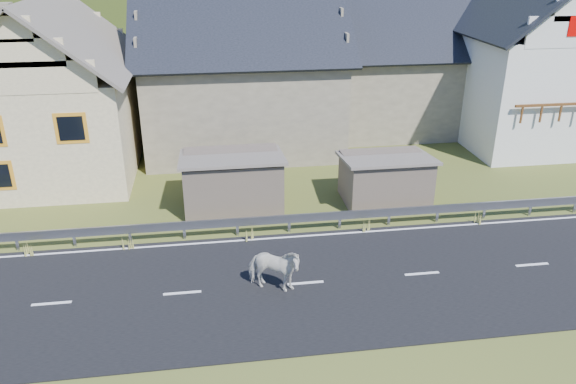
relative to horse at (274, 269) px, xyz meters
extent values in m
plane|color=#37421A|center=(1.08, 0.23, -0.81)|extent=(160.00, 160.00, 0.00)
cube|color=black|center=(1.08, 0.23, -0.79)|extent=(60.00, 7.00, 0.04)
cube|color=silver|center=(1.08, 0.23, -0.77)|extent=(60.00, 6.60, 0.01)
cube|color=#93969B|center=(1.08, 3.91, -0.23)|extent=(28.00, 0.08, 0.34)
cube|color=#93969B|center=(-8.92, 3.93, -0.46)|extent=(0.10, 0.06, 0.70)
cube|color=#93969B|center=(-6.92, 3.93, -0.46)|extent=(0.10, 0.06, 0.70)
cube|color=#93969B|center=(-4.92, 3.93, -0.46)|extent=(0.10, 0.06, 0.70)
cube|color=#93969B|center=(-2.92, 3.93, -0.46)|extent=(0.10, 0.06, 0.70)
cube|color=#93969B|center=(-0.92, 3.93, -0.46)|extent=(0.10, 0.06, 0.70)
cube|color=#93969B|center=(1.08, 3.93, -0.46)|extent=(0.10, 0.06, 0.70)
cube|color=#93969B|center=(3.08, 3.93, -0.46)|extent=(0.10, 0.06, 0.70)
cube|color=#93969B|center=(5.08, 3.93, -0.46)|extent=(0.10, 0.06, 0.70)
cube|color=#93969B|center=(7.08, 3.93, -0.46)|extent=(0.10, 0.06, 0.70)
cube|color=#93969B|center=(9.08, 3.93, -0.46)|extent=(0.10, 0.06, 0.70)
cube|color=#93969B|center=(11.08, 3.93, -0.46)|extent=(0.10, 0.06, 0.70)
cube|color=#93969B|center=(13.08, 3.93, -0.46)|extent=(0.10, 0.06, 0.70)
cube|color=#716052|center=(-0.92, 6.73, 0.29)|extent=(4.30, 3.30, 2.40)
cube|color=#716052|center=(5.58, 6.23, 0.19)|extent=(3.80, 2.90, 2.20)
cube|color=beige|center=(-8.92, 12.23, 1.69)|extent=(7.00, 9.00, 5.00)
cube|color=orange|center=(-7.32, 7.73, 2.59)|extent=(1.30, 0.12, 1.30)
cube|color=gray|center=(-10.92, 13.73, 5.75)|extent=(0.70, 0.70, 2.40)
cube|color=gray|center=(0.08, 15.23, 1.69)|extent=(10.00, 9.00, 5.00)
cube|color=gray|center=(10.08, 17.23, 1.49)|extent=(9.00, 8.00, 4.60)
cube|color=silver|center=(16.08, 14.23, 2.19)|extent=(8.00, 10.00, 6.00)
ellipsoid|color=#223A15|center=(6.08, 180.23, -20.81)|extent=(440.00, 280.00, 260.00)
imported|color=silver|center=(0.00, 0.00, 0.00)|extent=(1.51, 2.01, 1.54)
camera|label=1|loc=(-1.74, -15.17, 9.43)|focal=35.00mm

